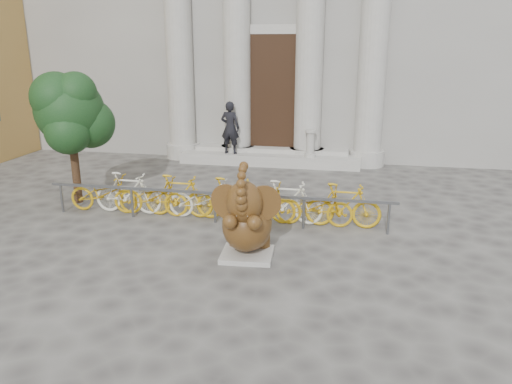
% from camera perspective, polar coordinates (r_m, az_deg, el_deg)
% --- Properties ---
extents(ground, '(80.00, 80.00, 0.00)m').
position_cam_1_polar(ground, '(8.33, -9.38, -11.56)').
color(ground, '#474442').
rests_on(ground, ground).
extents(entrance_steps, '(6.00, 1.20, 0.36)m').
position_cam_1_polar(entrance_steps, '(16.89, 1.60, 3.87)').
color(entrance_steps, '#A8A59E').
rests_on(entrance_steps, ground).
extents(elephant_statue, '(1.29, 1.46, 1.93)m').
position_cam_1_polar(elephant_statue, '(9.29, -1.07, -3.54)').
color(elephant_statue, '#A8A59E').
rests_on(elephant_statue, ground).
extents(bike_rack, '(8.00, 0.53, 1.00)m').
position_cam_1_polar(bike_rack, '(11.47, -4.45, -0.71)').
color(bike_rack, slate).
rests_on(bike_rack, ground).
extents(tree, '(1.89, 1.72, 3.28)m').
position_cam_1_polar(tree, '(13.07, -20.44, 8.48)').
color(tree, '#332114').
rests_on(tree, ground).
extents(pedestrian, '(0.68, 0.48, 1.74)m').
position_cam_1_polar(pedestrian, '(16.67, -2.98, 7.36)').
color(pedestrian, black).
rests_on(pedestrian, entrance_steps).
extents(balustrade_post, '(0.36, 0.36, 0.89)m').
position_cam_1_polar(balustrade_post, '(16.31, 6.23, 5.43)').
color(balustrade_post, '#A8A59E').
rests_on(balustrade_post, entrance_steps).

